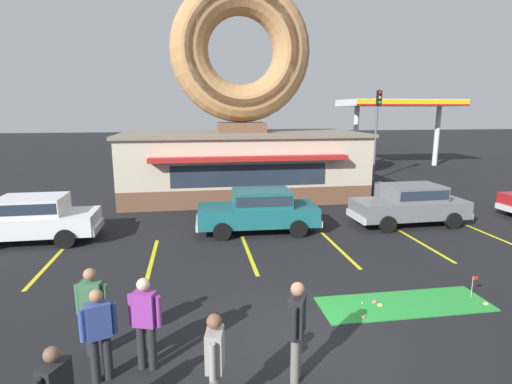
% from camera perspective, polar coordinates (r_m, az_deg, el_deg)
% --- Properties ---
extents(ground_plane, '(160.00, 160.00, 0.00)m').
position_cam_1_polar(ground_plane, '(8.48, 5.38, -20.40)').
color(ground_plane, black).
extents(donut_shop_building, '(12.30, 6.75, 10.96)m').
position_cam_1_polar(donut_shop_building, '(21.06, -2.08, 9.58)').
color(donut_shop_building, brown).
rests_on(donut_shop_building, ground).
extents(putting_mat, '(4.02, 1.28, 0.03)m').
position_cam_1_polar(putting_mat, '(10.35, 20.40, -14.77)').
color(putting_mat, green).
rests_on(putting_mat, ground).
extents(mini_donut_near_left, '(0.13, 0.13, 0.04)m').
position_cam_1_polar(mini_donut_near_left, '(9.47, 15.03, -16.76)').
color(mini_donut_near_left, '#A5724C').
rests_on(mini_donut_near_left, putting_mat).
extents(mini_donut_near_right, '(0.13, 0.13, 0.04)m').
position_cam_1_polar(mini_donut_near_right, '(10.04, 17.28, -15.17)').
color(mini_donut_near_right, '#E5C666').
rests_on(mini_donut_near_right, putting_mat).
extents(mini_donut_mid_left, '(0.13, 0.13, 0.04)m').
position_cam_1_polar(mini_donut_mid_left, '(11.08, 29.98, -13.65)').
color(mini_donut_mid_left, '#E5C666').
rests_on(mini_donut_mid_left, putting_mat).
extents(mini_donut_mid_centre, '(0.13, 0.13, 0.04)m').
position_cam_1_polar(mini_donut_mid_centre, '(10.15, 16.53, -14.82)').
color(mini_donut_mid_centre, '#D8667F').
rests_on(mini_donut_mid_centre, putting_mat).
extents(golf_ball, '(0.04, 0.04, 0.04)m').
position_cam_1_polar(golf_ball, '(10.03, 14.94, -15.06)').
color(golf_ball, white).
rests_on(golf_ball, putting_mat).
extents(putting_flag_pin, '(0.13, 0.01, 0.55)m').
position_cam_1_polar(putting_flag_pin, '(11.16, 28.70, -11.16)').
color(putting_flag_pin, silver).
rests_on(putting_flag_pin, putting_mat).
extents(car_grey, '(4.60, 2.06, 1.60)m').
position_cam_1_polar(car_grey, '(17.00, 21.19, -1.46)').
color(car_grey, slate).
rests_on(car_grey, ground).
extents(car_teal, '(4.61, 2.09, 1.60)m').
position_cam_1_polar(car_teal, '(14.88, 0.41, -2.44)').
color(car_teal, '#196066').
rests_on(car_teal, ground).
extents(car_white, '(4.58, 2.02, 1.60)m').
position_cam_1_polar(car_white, '(15.76, -29.52, -3.18)').
color(car_white, silver).
rests_on(car_white, ground).
extents(pedestrian_hooded_kid, '(0.57, 0.35, 1.70)m').
position_cam_1_polar(pedestrian_hooded_kid, '(7.48, -15.55, -17.11)').
color(pedestrian_hooded_kid, '#232328').
rests_on(pedestrian_hooded_kid, ground).
extents(pedestrian_leather_jacket_man, '(0.31, 0.59, 1.67)m').
position_cam_1_polar(pedestrian_leather_jacket_man, '(6.29, -5.87, -22.94)').
color(pedestrian_leather_jacket_man, slate).
rests_on(pedestrian_leather_jacket_man, ground).
extents(pedestrian_clipboard_woman, '(0.56, 0.36, 1.65)m').
position_cam_1_polar(pedestrian_clipboard_woman, '(7.43, -21.51, -17.99)').
color(pedestrian_clipboard_woman, '#232328').
rests_on(pedestrian_clipboard_woman, ground).
extents(pedestrian_beanie_man, '(0.59, 0.29, 1.70)m').
position_cam_1_polar(pedestrian_beanie_man, '(8.16, -22.32, -15.01)').
color(pedestrian_beanie_man, '#232328').
rests_on(pedestrian_beanie_man, ground).
extents(pedestrian_crossing_woman, '(0.38, 0.55, 1.76)m').
position_cam_1_polar(pedestrian_crossing_woman, '(6.99, 5.84, -18.55)').
color(pedestrian_crossing_woman, slate).
rests_on(pedestrian_crossing_woman, ground).
extents(trash_bin, '(0.57, 0.57, 0.97)m').
position_cam_1_polar(trash_bin, '(20.83, 17.03, 0.06)').
color(trash_bin, '#51565B').
rests_on(trash_bin, ground).
extents(traffic_light_pole, '(0.28, 0.47, 5.80)m').
position_cam_1_polar(traffic_light_pole, '(26.92, 16.88, 9.47)').
color(traffic_light_pole, '#595B60').
rests_on(traffic_light_pole, ground).
extents(gas_station_canopy, '(9.00, 4.46, 5.30)m').
position_cam_1_polar(gas_station_canopy, '(34.24, 19.79, 11.57)').
color(gas_station_canopy, silver).
rests_on(gas_station_canopy, ground).
extents(parking_stripe_far_left, '(0.12, 3.60, 0.01)m').
position_cam_1_polar(parking_stripe_far_left, '(13.48, -27.55, -9.19)').
color(parking_stripe_far_left, yellow).
rests_on(parking_stripe_far_left, ground).
extents(parking_stripe_left, '(0.12, 3.60, 0.01)m').
position_cam_1_polar(parking_stripe_left, '(12.83, -14.60, -9.23)').
color(parking_stripe_left, yellow).
rests_on(parking_stripe_left, ground).
extents(parking_stripe_mid_left, '(0.12, 3.60, 0.01)m').
position_cam_1_polar(parking_stripe_mid_left, '(12.87, -1.03, -8.78)').
color(parking_stripe_mid_left, yellow).
rests_on(parking_stripe_mid_left, ground).
extents(parking_stripe_centre, '(0.12, 3.60, 0.01)m').
position_cam_1_polar(parking_stripe_centre, '(13.59, 11.72, -7.91)').
color(parking_stripe_centre, yellow).
rests_on(parking_stripe_centre, ground).
extents(parking_stripe_mid_right, '(0.12, 3.60, 0.01)m').
position_cam_1_polar(parking_stripe_mid_right, '(14.88, 22.67, -6.85)').
color(parking_stripe_mid_right, yellow).
rests_on(parking_stripe_mid_right, ground).
extents(parking_stripe_right, '(0.12, 3.60, 0.01)m').
position_cam_1_polar(parking_stripe_right, '(16.63, 31.57, -5.80)').
color(parking_stripe_right, yellow).
rests_on(parking_stripe_right, ground).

